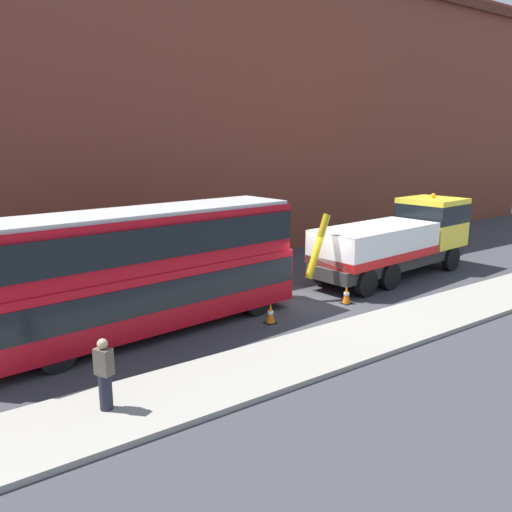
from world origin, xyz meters
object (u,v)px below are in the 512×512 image
(pedestrian_onlooker, at_px, (105,375))
(traffic_cone_midway, at_px, (347,295))
(traffic_cone_near_bus, at_px, (270,314))
(recovery_tow_truck, at_px, (399,239))
(double_decker_bus, at_px, (143,267))

(pedestrian_onlooker, height_order, traffic_cone_midway, pedestrian_onlooker)
(pedestrian_onlooker, xyz_separation_m, traffic_cone_near_bus, (6.74, 2.68, -0.64))
(pedestrian_onlooker, bearing_deg, traffic_cone_near_bus, -3.18)
(recovery_tow_truck, xyz_separation_m, double_decker_bus, (-12.54, -0.04, 0.47))
(pedestrian_onlooker, bearing_deg, traffic_cone_midway, -10.22)
(recovery_tow_truck, bearing_deg, pedestrian_onlooker, -169.35)
(traffic_cone_midway, bearing_deg, double_decker_bus, 167.83)
(traffic_cone_near_bus, bearing_deg, double_decker_bus, 156.32)
(recovery_tow_truck, bearing_deg, double_decker_bus, 174.88)
(recovery_tow_truck, height_order, traffic_cone_midway, recovery_tow_truck)
(double_decker_bus, distance_m, pedestrian_onlooker, 5.39)
(recovery_tow_truck, bearing_deg, traffic_cone_near_bus, -174.05)
(recovery_tow_truck, xyz_separation_m, traffic_cone_midway, (-4.97, -1.68, -1.42))
(recovery_tow_truck, distance_m, traffic_cone_near_bus, 8.97)
(double_decker_bus, height_order, traffic_cone_near_bus, double_decker_bus)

